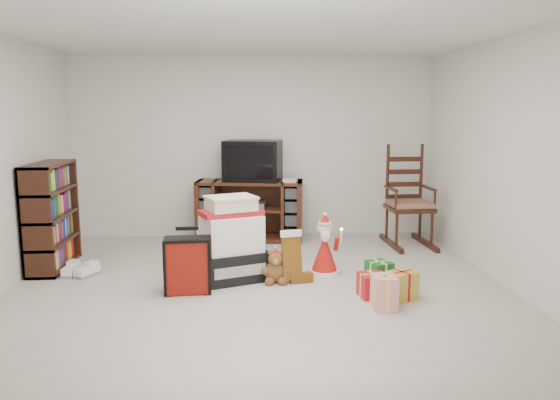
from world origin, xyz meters
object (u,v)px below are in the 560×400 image
object	(u,v)px
gift_pile	(232,244)
mrs_claus_figurine	(203,250)
red_suitcase	(188,265)
crt_television	(253,161)
bookshelf	(52,218)
sneaker_pair	(79,271)
santa_figurine	(325,251)
tv_stand	(250,210)
rocking_chair	(408,209)
gift_cluster	(381,285)
teddy_bear	(275,269)

from	to	relation	value
gift_pile	mrs_claus_figurine	size ratio (longest dim) A/B	1.56
red_suitcase	crt_television	distance (m)	2.44
red_suitcase	crt_television	world-z (taller)	crt_television
bookshelf	sneaker_pair	size ratio (longest dim) A/B	3.04
santa_figurine	gift_pile	bearing A→B (deg)	-172.35
mrs_claus_figurine	sneaker_pair	xyz separation A→B (m)	(-1.32, -0.18, -0.16)
crt_television	red_suitcase	bearing A→B (deg)	-94.94
santa_figurine	sneaker_pair	world-z (taller)	santa_figurine
santa_figurine	mrs_claus_figurine	world-z (taller)	santa_figurine
gift_pile	mrs_claus_figurine	bearing A→B (deg)	107.09
tv_stand	sneaker_pair	distance (m)	2.46
santa_figurine	rocking_chair	bearing A→B (deg)	43.97
tv_stand	rocking_chair	bearing A→B (deg)	-3.39
mrs_claus_figurine	crt_television	size ratio (longest dim) A/B	0.67
tv_stand	gift_cluster	distance (m)	2.75
red_suitcase	crt_television	xyz separation A→B (m)	(0.68, 2.19, 0.81)
bookshelf	rocking_chair	bearing A→B (deg)	10.34
santa_figurine	gift_cluster	xyz separation A→B (m)	(0.43, -0.79, -0.14)
rocking_chair	red_suitcase	distance (m)	3.26
red_suitcase	mrs_claus_figurine	xyz separation A→B (m)	(0.09, 0.82, -0.07)
rocking_chair	tv_stand	bearing A→B (deg)	166.60
rocking_chair	santa_figurine	distance (m)	1.81
gift_pile	santa_figurine	size ratio (longest dim) A/B	1.31
bookshelf	santa_figurine	xyz separation A→B (m)	(3.03, -0.46, -0.32)
sneaker_pair	crt_television	bearing A→B (deg)	53.77
mrs_claus_figurine	crt_television	world-z (taller)	crt_television
bookshelf	santa_figurine	size ratio (longest dim) A/B	1.80
gift_cluster	teddy_bear	bearing A→B (deg)	152.43
teddy_bear	sneaker_pair	size ratio (longest dim) A/B	0.86
red_suitcase	santa_figurine	distance (m)	1.52
sneaker_pair	crt_television	world-z (taller)	crt_television
santa_figurine	mrs_claus_figurine	xyz separation A→B (m)	(-1.34, 0.29, -0.04)
tv_stand	sneaker_pair	bearing A→B (deg)	-132.55
bookshelf	red_suitcase	bearing A→B (deg)	-31.68
rocking_chair	red_suitcase	size ratio (longest dim) A/B	2.13
bookshelf	gift_cluster	xyz separation A→B (m)	(3.46, -1.25, -0.46)
tv_stand	mrs_claus_figurine	world-z (taller)	tv_stand
gift_cluster	santa_figurine	bearing A→B (deg)	118.66
gift_pile	bookshelf	bearing A→B (deg)	142.15
mrs_claus_figurine	sneaker_pair	world-z (taller)	mrs_claus_figurine
tv_stand	crt_television	xyz separation A→B (m)	(0.05, 0.00, 0.68)
rocking_chair	sneaker_pair	bearing A→B (deg)	-166.14
tv_stand	red_suitcase	size ratio (longest dim) A/B	2.31
tv_stand	mrs_claus_figurine	bearing A→B (deg)	-104.22
rocking_chair	gift_pile	size ratio (longest dim) A/B	1.58
tv_stand	bookshelf	size ratio (longest dim) A/B	1.25
mrs_claus_figurine	teddy_bear	bearing A→B (deg)	-35.34
gift_cluster	crt_television	world-z (taller)	crt_television
rocking_chair	gift_cluster	bearing A→B (deg)	-115.34
teddy_bear	mrs_claus_figurine	world-z (taller)	mrs_claus_figurine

